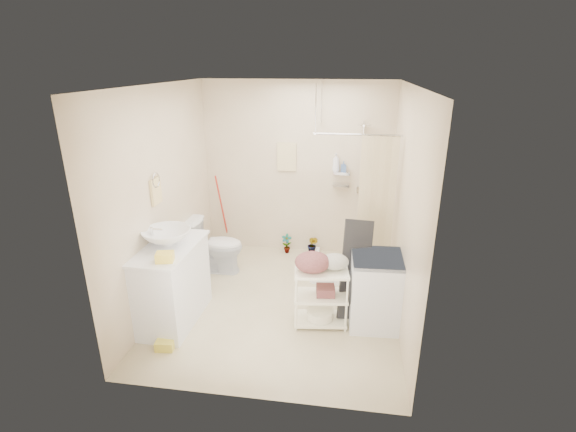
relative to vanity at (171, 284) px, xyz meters
name	(u,v)px	position (x,y,z in m)	size (l,w,h in m)	color
floor	(280,302)	(1.16, 0.53, -0.46)	(3.20, 3.20, 0.00)	beige
ceiling	(278,85)	(1.16, 0.53, 2.14)	(2.80, 3.20, 0.04)	silver
wall_back	(297,170)	(1.16, 2.13, 0.84)	(2.80, 0.04, 2.60)	beige
wall_front	(245,268)	(1.16, -1.07, 0.84)	(2.80, 0.04, 2.60)	beige
wall_left	(163,198)	(-0.24, 0.53, 0.84)	(0.04, 3.20, 2.60)	beige
wall_right	(405,210)	(2.56, 0.53, 0.84)	(0.04, 3.20, 2.60)	beige
vanity	(171,284)	(0.00, 0.00, 0.00)	(0.59, 1.06, 0.93)	silver
sink	(167,237)	(-0.01, 0.04, 0.56)	(0.53, 0.53, 0.18)	white
counter_basket	(165,257)	(0.13, -0.35, 0.51)	(0.17, 0.13, 0.10)	yellow
floor_basket	(165,343)	(0.12, -0.53, -0.39)	(0.27, 0.21, 0.14)	#E3D548
toilet	(215,245)	(0.12, 1.24, -0.07)	(0.44, 0.77, 0.78)	silver
mop	(220,212)	(-0.05, 2.03, 0.14)	(0.12, 0.12, 1.22)	red
potted_plant_a	(287,244)	(1.03, 1.97, -0.31)	(0.16, 0.11, 0.31)	brown
potted_plant_b	(313,245)	(1.44, 1.98, -0.31)	(0.17, 0.13, 0.30)	brown
hanging_towel	(287,157)	(1.01, 2.11, 1.04)	(0.28, 0.03, 0.42)	beige
towel_ring	(156,190)	(-0.22, 0.33, 1.01)	(0.04, 0.22, 0.34)	#E8CC82
tp_holder	(173,242)	(-0.20, 0.58, 0.26)	(0.08, 0.12, 0.14)	white
shower	(353,200)	(2.01, 1.58, 0.59)	(1.10, 1.10, 2.10)	white
shampoo_bottle_a	(336,162)	(1.74, 2.06, 0.99)	(0.10, 0.10, 0.26)	silver
shampoo_bottle_b	(344,167)	(1.85, 2.05, 0.93)	(0.07, 0.07, 0.15)	#426097
washing_machine	(376,290)	(2.30, 0.28, -0.05)	(0.57, 0.59, 0.83)	silver
laundry_rack	(321,292)	(1.69, 0.17, -0.06)	(0.59, 0.35, 0.81)	white
ironing_board	(355,269)	(2.06, 0.40, 0.13)	(0.34, 0.10, 1.19)	black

